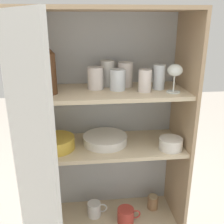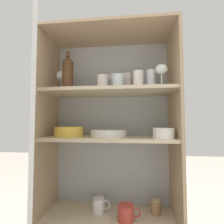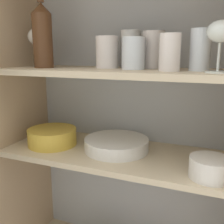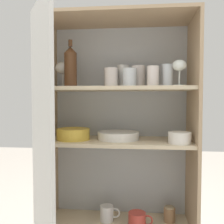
% 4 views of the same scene
% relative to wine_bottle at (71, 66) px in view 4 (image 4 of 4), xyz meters
% --- Properties ---
extents(cupboard_back_panel, '(0.86, 0.02, 1.49)m').
position_rel_wine_bottle_xyz_m(cupboard_back_panel, '(0.27, 0.21, -0.49)').
color(cupboard_back_panel, '#B2B7BC').
rests_on(cupboard_back_panel, ground_plane).
extents(cupboard_side_left, '(0.02, 0.36, 1.49)m').
position_rel_wine_bottle_xyz_m(cupboard_side_left, '(-0.15, 0.04, -0.49)').
color(cupboard_side_left, tan).
rests_on(cupboard_side_left, ground_plane).
extents(cupboard_side_right, '(0.02, 0.36, 1.49)m').
position_rel_wine_bottle_xyz_m(cupboard_side_right, '(0.69, 0.04, -0.49)').
color(cupboard_side_right, tan).
rests_on(cupboard_side_right, ground_plane).
extents(cupboard_top_panel, '(0.86, 0.36, 0.02)m').
position_rel_wine_bottle_xyz_m(cupboard_top_panel, '(0.27, 0.04, 0.27)').
color(cupboard_top_panel, tan).
rests_on(cupboard_top_panel, cupboard_side_left).
extents(shelf_board_middle, '(0.82, 0.33, 0.02)m').
position_rel_wine_bottle_xyz_m(shelf_board_middle, '(0.27, 0.04, -0.43)').
color(shelf_board_middle, beige).
extents(shelf_board_upper, '(0.82, 0.33, 0.02)m').
position_rel_wine_bottle_xyz_m(shelf_board_upper, '(0.27, 0.04, -0.13)').
color(shelf_board_upper, beige).
extents(cupboard_door, '(0.24, 0.37, 1.49)m').
position_rel_wine_bottle_xyz_m(cupboard_door, '(-0.05, -0.33, -0.49)').
color(cupboard_door, silver).
rests_on(cupboard_door, ground_plane).
extents(tumbler_glass_0, '(0.08, 0.08, 0.11)m').
position_rel_wine_bottle_xyz_m(tumbler_glass_0, '(0.22, 0.07, -0.06)').
color(tumbler_glass_0, silver).
rests_on(tumbler_glass_0, shelf_board_upper).
extents(tumbler_glass_1, '(0.08, 0.08, 0.13)m').
position_rel_wine_bottle_xyz_m(tumbler_glass_1, '(0.38, 0.11, -0.05)').
color(tumbler_glass_1, silver).
rests_on(tumbler_glass_1, shelf_board_upper).
extents(tumbler_glass_2, '(0.06, 0.06, 0.13)m').
position_rel_wine_bottle_xyz_m(tumbler_glass_2, '(0.54, 0.04, -0.05)').
color(tumbler_glass_2, white).
rests_on(tumbler_glass_2, shelf_board_upper).
extents(tumbler_glass_3, '(0.07, 0.07, 0.14)m').
position_rel_wine_bottle_xyz_m(tumbler_glass_3, '(0.29, 0.13, -0.05)').
color(tumbler_glass_3, white).
rests_on(tumbler_glass_3, shelf_board_upper).
extents(tumbler_glass_4, '(0.06, 0.06, 0.11)m').
position_rel_wine_bottle_xyz_m(tumbler_glass_4, '(0.46, -0.01, -0.06)').
color(tumbler_glass_4, silver).
rests_on(tumbler_glass_4, shelf_board_upper).
extents(tumbler_glass_5, '(0.08, 0.08, 0.11)m').
position_rel_wine_bottle_xyz_m(tumbler_glass_5, '(0.33, 0.04, -0.06)').
color(tumbler_glass_5, white).
rests_on(tumbler_glass_5, shelf_board_upper).
extents(wine_glass_0, '(0.09, 0.09, 0.15)m').
position_rel_wine_bottle_xyz_m(wine_glass_0, '(-0.07, 0.07, -0.00)').
color(wine_glass_0, white).
rests_on(wine_glass_0, shelf_board_upper).
extents(wine_glass_1, '(0.07, 0.07, 0.14)m').
position_rel_wine_bottle_xyz_m(wine_glass_1, '(0.60, -0.04, -0.01)').
color(wine_glass_1, white).
rests_on(wine_glass_1, shelf_board_upper).
extents(wine_bottle, '(0.07, 0.07, 0.26)m').
position_rel_wine_bottle_xyz_m(wine_bottle, '(0.00, 0.00, 0.00)').
color(wine_bottle, '#4C2D19').
rests_on(wine_bottle, shelf_board_upper).
extents(plate_stack_white, '(0.24, 0.24, 0.04)m').
position_rel_wine_bottle_xyz_m(plate_stack_white, '(0.26, 0.05, -0.40)').
color(plate_stack_white, white).
rests_on(plate_stack_white, shelf_board_middle).
extents(mixing_bowl_large, '(0.19, 0.19, 0.07)m').
position_rel_wine_bottle_xyz_m(mixing_bowl_large, '(0.01, 0.02, -0.38)').
color(mixing_bowl_large, gold).
rests_on(mixing_bowl_large, shelf_board_middle).
extents(serving_bowl_small, '(0.12, 0.12, 0.06)m').
position_rel_wine_bottle_xyz_m(serving_bowl_small, '(0.60, -0.05, -0.39)').
color(serving_bowl_small, silver).
rests_on(serving_bowl_small, shelf_board_middle).
extents(coffee_mug_primary, '(0.12, 0.08, 0.09)m').
position_rel_wine_bottle_xyz_m(coffee_mug_primary, '(0.20, 0.06, -0.87)').
color(coffee_mug_primary, white).
rests_on(coffee_mug_primary, shelf_board_lower).
extents(coffee_mug_extra_1, '(0.14, 0.10, 0.09)m').
position_rel_wine_bottle_xyz_m(coffee_mug_extra_1, '(0.38, -0.01, -0.87)').
color(coffee_mug_extra_1, '#BC3D33').
rests_on(coffee_mug_extra_1, shelf_board_lower).
extents(storage_jar, '(0.07, 0.07, 0.09)m').
position_rel_wine_bottle_xyz_m(storage_jar, '(0.57, 0.09, -0.87)').
color(storage_jar, '#99704C').
rests_on(storage_jar, shelf_board_lower).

